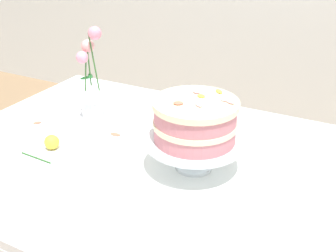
{
  "coord_description": "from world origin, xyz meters",
  "views": [
    {
      "loc": [
        0.56,
        -0.96,
        1.4
      ],
      "look_at": [
        0.06,
        -0.0,
        0.86
      ],
      "focal_mm": 43.41,
      "sensor_mm": 36.0,
      "label": 1
    }
  ],
  "objects": [
    {
      "name": "flower_vase",
      "position": [
        -0.35,
        0.16,
        0.86
      ],
      "size": [
        0.11,
        0.1,
        0.35
      ],
      "color": "silver",
      "rests_on": "dining_table"
    },
    {
      "name": "cake_stand",
      "position": [
        0.15,
        -0.01,
        0.82
      ],
      "size": [
        0.29,
        0.29,
        0.1
      ],
      "color": "silver",
      "rests_on": "linen_napkin"
    },
    {
      "name": "loose_petal_1",
      "position": [
        -0.49,
        0.01,
        0.74
      ],
      "size": [
        0.04,
        0.04,
        0.0
      ],
      "primitive_type": "ellipsoid",
      "rotation": [
        0.0,
        0.0,
        0.92
      ],
      "color": "#E56B51",
      "rests_on": "dining_table"
    },
    {
      "name": "layer_cake",
      "position": [
        0.15,
        -0.01,
        0.9
      ],
      "size": [
        0.25,
        0.25,
        0.13
      ],
      "color": "#CC7A84",
      "rests_on": "cake_stand"
    },
    {
      "name": "loose_petal_0",
      "position": [
        -0.18,
        0.06,
        0.74
      ],
      "size": [
        0.04,
        0.02,
        0.0
      ],
      "primitive_type": "ellipsoid",
      "rotation": [
        0.0,
        0.0,
        0.01
      ],
      "color": "#E56B51",
      "rests_on": "dining_table"
    },
    {
      "name": "fallen_rose",
      "position": [
        -0.31,
        -0.11,
        0.76
      ],
      "size": [
        0.12,
        0.1,
        0.05
      ],
      "color": "#2D6028",
      "rests_on": "dining_table"
    },
    {
      "name": "dining_table",
      "position": [
        0.0,
        -0.02,
        0.65
      ],
      "size": [
        1.4,
        1.0,
        0.74
      ],
      "color": "white",
      "rests_on": "ground"
    },
    {
      "name": "linen_napkin",
      "position": [
        0.15,
        -0.01,
        0.74
      ],
      "size": [
        0.39,
        0.39,
        0.0
      ],
      "primitive_type": "cube",
      "rotation": [
        0.0,
        0.0,
        0.23
      ],
      "color": "white",
      "rests_on": "dining_table"
    }
  ]
}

